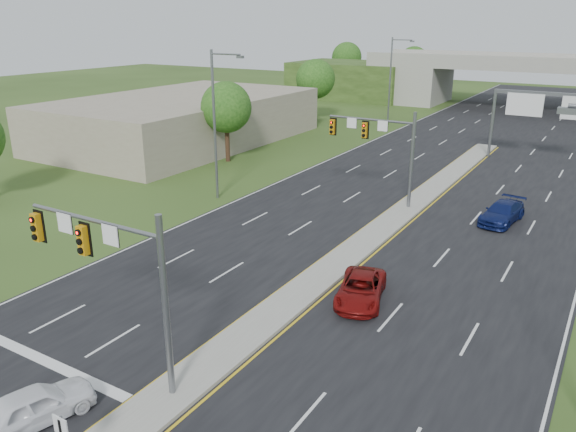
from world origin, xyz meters
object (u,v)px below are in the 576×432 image
at_px(signal_mast_far, 382,142).
at_px(car_white, 36,405).
at_px(sign_gantry, 556,108).
at_px(signal_mast_near, 114,265).
at_px(car_far_a, 361,289).
at_px(overpass, 536,86).
at_px(car_far_b, 502,213).

bearing_deg(signal_mast_far, car_white, -91.42).
height_order(signal_mast_far, sign_gantry, signal_mast_far).
distance_m(signal_mast_near, car_white, 5.29).
bearing_deg(car_white, car_far_a, -97.91).
bearing_deg(overpass, signal_mast_far, -92.35).
height_order(signal_mast_far, car_far_b, signal_mast_far).
bearing_deg(signal_mast_far, car_far_b, 3.85).
distance_m(overpass, car_far_a, 69.88).
bearing_deg(car_far_a, car_far_b, 61.34).
bearing_deg(car_far_b, signal_mast_far, -168.32).
distance_m(signal_mast_near, signal_mast_far, 25.00).
bearing_deg(signal_mast_near, car_far_a, 63.66).
height_order(sign_gantry, car_far_a, sign_gantry).
relative_size(car_far_a, car_far_b, 0.95).
bearing_deg(car_far_a, sign_gantry, 68.02).
xyz_separation_m(sign_gantry, car_far_b, (-0.31, -19.41, -4.53)).
height_order(sign_gantry, car_white, sign_gantry).
bearing_deg(overpass, car_far_a, -87.67).
bearing_deg(car_far_b, signal_mast_near, -100.81).
relative_size(overpass, car_far_a, 17.65).
distance_m(signal_mast_near, sign_gantry, 45.88).
bearing_deg(car_far_b, car_far_a, -95.17).
relative_size(signal_mast_near, car_far_b, 1.47).
height_order(signal_mast_near, car_far_b, signal_mast_near).
bearing_deg(car_far_a, overpass, 76.67).
bearing_deg(sign_gantry, car_far_b, -90.93).
relative_size(sign_gantry, car_far_b, 2.44).
relative_size(car_white, car_far_b, 0.82).
xyz_separation_m(signal_mast_far, car_far_b, (8.63, 0.58, -4.02)).
relative_size(signal_mast_far, car_far_b, 1.47).
height_order(car_far_a, car_far_b, car_far_b).
relative_size(sign_gantry, overpass, 0.14).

